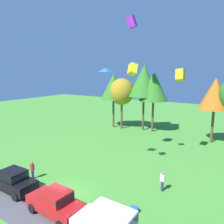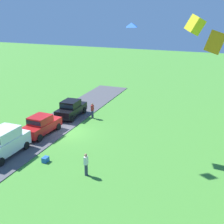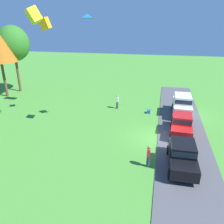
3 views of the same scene
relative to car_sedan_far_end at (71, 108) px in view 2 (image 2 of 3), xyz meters
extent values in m
plane|color=#478E33|center=(3.97, 1.87, -1.04)|extent=(120.00, 120.00, 0.00)
cube|color=#4C4C51|center=(3.97, -0.43, -1.01)|extent=(36.00, 4.40, 0.06)
cube|color=black|center=(-0.03, 0.00, -0.24)|extent=(4.43, 1.88, 0.80)
cube|color=black|center=(0.07, 0.00, 0.51)|extent=(2.03, 1.68, 0.70)
cube|color=#19232D|center=(0.07, 0.00, 0.51)|extent=(2.07, 1.65, 0.38)
cylinder|color=black|center=(-1.51, -0.88, -0.64)|extent=(0.68, 0.25, 0.68)
cylinder|color=black|center=(-1.55, 0.83, -0.64)|extent=(0.68, 0.25, 0.68)
cylinder|color=black|center=(1.48, -0.83, -0.64)|extent=(0.68, 0.25, 0.68)
cylinder|color=black|center=(1.45, 0.88, -0.64)|extent=(0.68, 0.25, 0.68)
cube|color=red|center=(5.36, -0.28, -0.24)|extent=(4.49, 2.04, 0.80)
cube|color=red|center=(5.46, -0.29, 0.51)|extent=(2.09, 1.75, 0.70)
cube|color=#19232D|center=(5.46, -0.29, 0.51)|extent=(2.13, 1.72, 0.38)
cylinder|color=black|center=(3.82, -1.05, -0.64)|extent=(0.69, 0.28, 0.68)
cylinder|color=black|center=(3.92, 0.65, -0.64)|extent=(0.69, 0.28, 0.68)
cylinder|color=black|center=(6.81, -1.22, -0.64)|extent=(0.69, 0.28, 0.68)
cylinder|color=black|center=(6.91, 0.49, -0.64)|extent=(0.69, 0.28, 0.68)
cube|color=white|center=(10.21, -0.60, -0.09)|extent=(4.62, 1.95, 1.10)
cube|color=white|center=(10.21, -0.60, 0.88)|extent=(2.62, 1.79, 0.84)
cube|color=#19232D|center=(10.21, -0.60, 0.88)|extent=(2.67, 1.76, 0.46)
cylinder|color=black|center=(8.63, -1.49, -0.64)|extent=(0.68, 0.25, 0.68)
cylinder|color=black|center=(8.65, 0.32, -0.64)|extent=(0.68, 0.25, 0.68)
cylinder|color=black|center=(11.78, 0.28, -0.64)|extent=(0.68, 0.25, 0.68)
cylinder|color=#2D334C|center=(-0.51, 2.32, -0.60)|extent=(0.24, 0.24, 0.88)
cube|color=red|center=(-0.51, 2.32, 0.14)|extent=(0.36, 0.22, 0.60)
sphere|color=#9E7051|center=(-0.51, 2.32, 0.56)|extent=(0.22, 0.22, 0.22)
cylinder|color=#2D334C|center=(10.57, 6.89, -0.60)|extent=(0.24, 0.24, 0.88)
cube|color=white|center=(10.57, 6.89, 0.14)|extent=(0.36, 0.22, 0.60)
sphere|color=#9E7051|center=(10.57, 6.89, 0.56)|extent=(0.22, 0.22, 0.22)
cube|color=blue|center=(9.90, 3.02, -0.84)|extent=(0.56, 0.40, 0.40)
cube|color=yellow|center=(4.39, 12.97, 9.25)|extent=(1.29, 1.59, 1.59)
pyramid|color=blue|center=(4.07, 8.02, 9.14)|extent=(1.31, 1.34, 0.40)
cube|color=orange|center=(9.36, 14.76, 8.61)|extent=(1.00, 1.18, 1.48)
camera|label=1|loc=(16.23, -9.78, 8.94)|focal=35.00mm
camera|label=2|loc=(28.41, 15.80, 10.64)|focal=50.00mm
camera|label=3|loc=(-13.93, 1.86, 8.47)|focal=35.00mm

